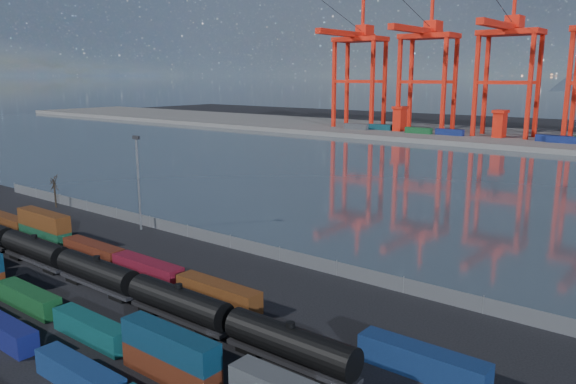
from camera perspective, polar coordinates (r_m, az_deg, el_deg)
The scene contains 13 objects.
ground at distance 65.27m, azimuth -17.05°, elevation -12.89°, with size 700.00×700.00×0.00m, color black.
harbor_water at distance 148.85m, azimuth 18.27°, elevation 0.82°, with size 700.00×700.00×0.00m, color #303D46.
far_quay at distance 249.10m, azimuth 26.80°, elevation 4.56°, with size 700.00×70.00×2.00m, color #514F4C.
container_row_south at distance 59.26m, azimuth -23.93°, elevation -14.24°, with size 138.19×2.20×4.69m.
container_row_mid at distance 67.50m, azimuth -22.42°, elevation -10.72°, with size 127.93×2.23×4.75m.
container_row_north at distance 85.72m, azimuth -18.38°, elevation -5.88°, with size 141.76×2.47×5.26m.
tanker_string at distance 81.78m, azimuth -21.75°, elevation -6.49°, with size 91.97×3.11×4.45m.
waterfront_fence at distance 82.61m, azimuth -0.87°, elevation -6.34°, with size 160.12×0.12×2.20m.
bare_tree at distance 124.63m, azimuth -22.61°, elevation 0.08°, with size 1.78×1.82×6.99m.
yard_light_mast at distance 100.59m, azimuth -14.97°, elevation 1.40°, with size 1.60×0.40×16.60m.
gantry_cranes at distance 243.21m, azimuth 25.53°, elevation 13.44°, with size 199.24×46.54×63.02m.
quay_containers at distance 237.30m, azimuth 23.52°, elevation 5.11°, with size 172.58×10.99×2.60m.
straddle_carriers at distance 239.27m, azimuth 25.86°, elevation 6.05°, with size 140.00×7.00×11.10m.
Camera 1 is at (49.82, -32.72, 26.61)m, focal length 35.00 mm.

